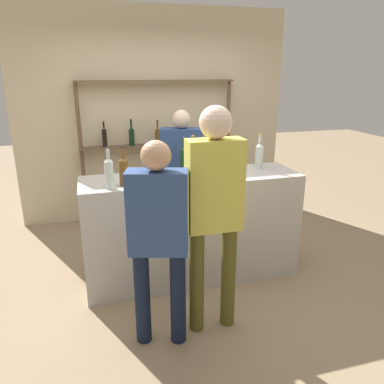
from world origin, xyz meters
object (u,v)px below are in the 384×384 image
customer_left (158,231)px  server_behind_counter (182,168)px  counter_bottle_0 (259,155)px  ice_bucket (220,161)px  wine_glass (212,163)px  customer_center (214,203)px  counter_bottle_3 (149,167)px  counter_bottle_4 (124,170)px  counter_bottle_5 (184,159)px  counter_bottle_1 (109,172)px  counter_bottle_2 (193,157)px

customer_left → server_behind_counter: size_ratio=0.99×
counter_bottle_0 → ice_bucket: size_ratio=1.75×
wine_glass → ice_bucket: (0.14, 0.17, -0.03)m
wine_glass → customer_center: 0.79m
counter_bottle_3 → server_behind_counter: server_behind_counter is taller
wine_glass → server_behind_counter: size_ratio=0.11×
counter_bottle_4 → counter_bottle_5: (0.60, 0.26, 0.00)m
counter_bottle_1 → server_behind_counter: 1.41m
customer_center → wine_glass: bearing=-16.7°
counter_bottle_5 → ice_bucket: (0.36, -0.02, -0.04)m
counter_bottle_2 → wine_glass: 0.28m
counter_bottle_5 → customer_center: 0.94m
counter_bottle_4 → customer_center: bearing=-49.1°
counter_bottle_3 → counter_bottle_1: bearing=-161.1°
wine_glass → ice_bucket: bearing=50.9°
ice_bucket → customer_center: customer_center is taller
counter_bottle_1 → wine_glass: bearing=7.4°
customer_left → counter_bottle_3: bearing=10.7°
counter_bottle_2 → ice_bucket: 0.27m
counter_bottle_0 → counter_bottle_5: counter_bottle_0 is taller
customer_center → customer_left: bearing=98.3°
ice_bucket → counter_bottle_5: bearing=176.5°
wine_glass → counter_bottle_4: bearing=-175.2°
counter_bottle_0 → counter_bottle_4: bearing=-171.2°
counter_bottle_2 → counter_bottle_4: bearing=-155.4°
server_behind_counter → wine_glass: bearing=21.9°
customer_left → server_behind_counter: bearing=-3.2°
counter_bottle_0 → counter_bottle_4: 1.38m
counter_bottle_5 → wine_glass: counter_bottle_5 is taller
counter_bottle_1 → wine_glass: (0.94, 0.12, -0.01)m
counter_bottle_4 → wine_glass: bearing=4.8°
counter_bottle_2 → server_behind_counter: bearing=85.3°
counter_bottle_2 → customer_center: 1.01m
counter_bottle_2 → customer_left: size_ratio=0.22×
counter_bottle_3 → server_behind_counter: 1.12m
wine_glass → customer_center: (-0.23, -0.74, -0.12)m
counter_bottle_0 → counter_bottle_2: same height
counter_bottle_1 → wine_glass: counter_bottle_1 is taller
wine_glass → customer_left: size_ratio=0.11×
counter_bottle_0 → counter_bottle_5: 0.77m
counter_bottle_0 → wine_glass: size_ratio=2.07×
counter_bottle_2 → server_behind_counter: (0.06, 0.68, -0.28)m
counter_bottle_5 → customer_left: (-0.45, -0.99, -0.27)m
counter_bottle_5 → counter_bottle_1: bearing=-156.4°
counter_bottle_5 → customer_left: customer_left is taller
counter_bottle_3 → server_behind_counter: size_ratio=0.21×
ice_bucket → customer_center: (-0.37, -0.91, -0.09)m
counter_bottle_0 → counter_bottle_5: size_ratio=1.01×
counter_bottle_2 → server_behind_counter: server_behind_counter is taller
counter_bottle_4 → server_behind_counter: size_ratio=0.22×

